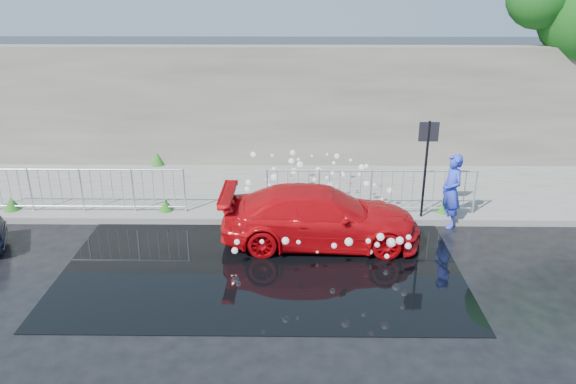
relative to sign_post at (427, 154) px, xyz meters
name	(u,v)px	position (x,y,z in m)	size (l,w,h in m)	color
ground	(233,289)	(-4.20, -3.10, -1.72)	(90.00, 90.00, 0.00)	black
pavement	(252,190)	(-4.20, 1.90, -1.65)	(30.00, 4.00, 0.15)	#5E5D59
curb	(246,220)	(-4.20, -0.10, -1.64)	(30.00, 0.25, 0.16)	#5E5D59
retaining_wall	(256,106)	(-4.20, 4.10, 0.18)	(30.00, 0.60, 3.50)	#565349
puddle	(262,263)	(-3.70, -2.10, -1.72)	(8.00, 5.00, 0.01)	black
sign_post	(427,154)	(0.00, 0.00, 0.00)	(0.45, 0.06, 2.50)	black
railing_left	(81,189)	(-8.20, 0.25, -0.99)	(5.05, 0.05, 1.10)	silver
railing_right	(371,190)	(-1.20, 0.25, -0.99)	(5.05, 0.05, 1.10)	silver
weeds	(236,188)	(-4.57, 1.42, -1.40)	(12.17, 3.93, 0.41)	#165518
water_spray	(320,194)	(-2.44, 0.00, -1.00)	(3.70, 5.57, 1.08)	white
red_car	(320,216)	(-2.47, -1.11, -1.09)	(1.76, 4.33, 1.26)	#BF070E
person	(452,191)	(0.61, -0.18, -0.84)	(0.64, 0.42, 1.76)	blue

